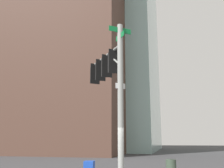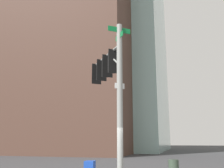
{
  "view_description": "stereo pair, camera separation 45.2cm",
  "coord_description": "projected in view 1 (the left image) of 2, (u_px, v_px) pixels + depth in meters",
  "views": [
    {
      "loc": [
        2.66,
        -10.32,
        1.98
      ],
      "look_at": [
        -0.12,
        1.1,
        4.58
      ],
      "focal_mm": 40.98,
      "sensor_mm": 36.0,
      "label": 1
    },
    {
      "loc": [
        3.1,
        -10.2,
        1.98
      ],
      "look_at": [
        -0.12,
        1.1,
        4.58
      ],
      "focal_mm": 40.98,
      "sensor_mm": 36.0,
      "label": 2
    }
  ],
  "objects": [
    {
      "name": "building_brick_nearside",
      "position": [
        11.0,
        28.0,
        56.25
      ],
      "size": [
        19.72,
        15.57,
        52.32
      ],
      "primitive_type": "cube",
      "color": "brown",
      "rests_on": "ground_plane"
    },
    {
      "name": "building_brick_midblock",
      "position": [
        65.0,
        39.0,
        44.58
      ],
      "size": [
        21.1,
        18.24,
        38.63
      ],
      "primitive_type": "cube",
      "color": "#4C3328",
      "rests_on": "ground_plane"
    },
    {
      "name": "litter_bin",
      "position": [
        171.0,
        168.0,
        13.97
      ],
      "size": [
        0.56,
        0.56,
        0.95
      ],
      "primitive_type": "cylinder",
      "color": "#384738",
      "rests_on": "ground_plane"
    },
    {
      "name": "building_glass_tower",
      "position": [
        89.0,
        9.0,
        61.74
      ],
      "size": [
        30.54,
        29.01,
        66.11
      ],
      "primitive_type": "cube",
      "color": "#9EC6C1",
      "rests_on": "ground_plane"
    },
    {
      "name": "signal_pole_assembly",
      "position": [
        109.0,
        79.0,
        12.46
      ],
      "size": [
        2.9,
        3.49,
        7.19
      ],
      "rotation": [
        0.0,
        0.0,
        2.23
      ],
      "color": "gray",
      "rests_on": "ground_plane"
    }
  ]
}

